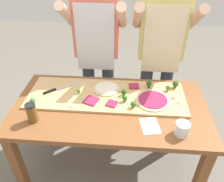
{
  "coord_description": "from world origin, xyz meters",
  "views": [
    {
      "loc": [
        0.12,
        -1.35,
        1.88
      ],
      "look_at": [
        0.0,
        0.12,
        0.8
      ],
      "focal_mm": 36.07,
      "sensor_mm": 36.0,
      "label": 1
    }
  ],
  "objects": [
    {
      "name": "ground_plane",
      "position": [
        0.0,
        0.0,
        0.0
      ],
      "size": [
        8.0,
        8.0,
        0.0
      ],
      "primitive_type": "plane",
      "color": "#6B665B"
    },
    {
      "name": "prep_table",
      "position": [
        0.0,
        0.0,
        0.65
      ],
      "size": [
        1.51,
        0.79,
        0.76
      ],
      "color": "brown",
      "rests_on": "ground"
    },
    {
      "name": "cutting_board",
      "position": [
        -0.04,
        0.11,
        0.77
      ],
      "size": [
        1.27,
        0.44,
        0.02
      ],
      "primitive_type": "cube",
      "color": "tan",
      "rests_on": "prep_table"
    },
    {
      "name": "chefs_knife",
      "position": [
        -0.47,
        0.15,
        0.78
      ],
      "size": [
        0.26,
        0.22,
        0.02
      ],
      "color": "#B7BABF",
      "rests_on": "cutting_board"
    },
    {
      "name": "pizza_whole_white_garlic",
      "position": [
        -0.05,
        0.19,
        0.78
      ],
      "size": [
        0.22,
        0.22,
        0.02
      ],
      "color": "beige",
      "rests_on": "cutting_board"
    },
    {
      "name": "pizza_whole_beet_magenta",
      "position": [
        0.33,
        0.06,
        0.78
      ],
      "size": [
        0.28,
        0.28,
        0.02
      ],
      "color": "beige",
      "rests_on": "cutting_board"
    },
    {
      "name": "pizza_slice_near_left",
      "position": [
        0.18,
        0.24,
        0.78
      ],
      "size": [
        0.09,
        0.09,
        0.01
      ],
      "primitive_type": "cube",
      "rotation": [
        0.0,
        0.0,
        0.08
      ],
      "color": "#9E234C",
      "rests_on": "cutting_board"
    },
    {
      "name": "pizza_slice_far_left",
      "position": [
        0.01,
        -0.01,
        0.78
      ],
      "size": [
        0.1,
        0.1,
        0.01
      ],
      "primitive_type": "cube",
      "rotation": [
        0.0,
        0.0,
        -0.32
      ],
      "color": "#9E234C",
      "rests_on": "cutting_board"
    },
    {
      "name": "pizza_slice_center",
      "position": [
        -0.15,
        0.01,
        0.78
      ],
      "size": [
        0.13,
        0.13,
        0.01
      ],
      "primitive_type": "cube",
      "rotation": [
        0.0,
        0.0,
        -0.39
      ],
      "color": "#9E234C",
      "rests_on": "cutting_board"
    },
    {
      "name": "broccoli_floret_back_left",
      "position": [
        -0.59,
        -0.06,
        0.81
      ],
      "size": [
        0.04,
        0.04,
        0.06
      ],
      "color": "#3F7220",
      "rests_on": "cutting_board"
    },
    {
      "name": "broccoli_floret_back_right",
      "position": [
        0.46,
        0.2,
        0.81
      ],
      "size": [
        0.04,
        0.04,
        0.06
      ],
      "color": "#487A23",
      "rests_on": "cutting_board"
    },
    {
      "name": "broccoli_floret_center_right",
      "position": [
        -0.27,
        0.11,
        0.8
      ],
      "size": [
        0.03,
        0.03,
        0.04
      ],
      "color": "#487A23",
      "rests_on": "cutting_board"
    },
    {
      "name": "broccoli_floret_front_right",
      "position": [
        0.53,
        0.26,
        0.81
      ],
      "size": [
        0.05,
        0.05,
        0.07
      ],
      "color": "#2C5915",
      "rests_on": "cutting_board"
    },
    {
      "name": "broccoli_floret_back_mid",
      "position": [
        0.1,
        0.11,
        0.81
      ],
      "size": [
        0.04,
        0.04,
        0.06
      ],
      "color": "#2C5915",
      "rests_on": "cutting_board"
    },
    {
      "name": "broccoli_floret_front_mid",
      "position": [
        0.11,
        0.03,
        0.81
      ],
      "size": [
        0.04,
        0.04,
        0.06
      ],
      "color": "#366618",
      "rests_on": "cutting_board"
    },
    {
      "name": "broccoli_floret_center_left",
      "position": [
        0.18,
        -0.04,
        0.81
      ],
      "size": [
        0.04,
        0.04,
        0.05
      ],
      "color": "#366618",
      "rests_on": "cutting_board"
    },
    {
      "name": "broccoli_floret_front_left",
      "position": [
        0.31,
        0.24,
        0.82
      ],
      "size": [
        0.05,
        0.05,
        0.07
      ],
      "color": "#2C5915",
      "rests_on": "cutting_board"
    },
    {
      "name": "cheese_crumble_a",
      "position": [
        -0.17,
        0.3,
        0.78
      ],
      "size": [
        0.02,
        0.02,
        0.01
      ],
      "primitive_type": "cube",
      "rotation": [
        0.0,
        0.0,
        0.69
      ],
      "color": "silver",
      "rests_on": "cutting_board"
    },
    {
      "name": "cheese_crumble_b",
      "position": [
        0.5,
        0.1,
        0.78
      ],
      "size": [
        0.03,
        0.03,
        0.02
      ],
      "primitive_type": "cube",
      "rotation": [
        0.0,
        0.0,
        0.58
      ],
      "color": "silver",
      "rests_on": "cutting_board"
    },
    {
      "name": "cheese_crumble_c",
      "position": [
        -0.29,
        -0.07,
        0.78
      ],
      "size": [
        0.02,
        0.02,
        0.01
      ],
      "primitive_type": "cube",
      "rotation": [
        0.0,
        0.0,
        0.75
      ],
      "color": "silver",
      "rests_on": "cutting_board"
    },
    {
      "name": "cheese_crumble_d",
      "position": [
        0.05,
        0.29,
        0.78
      ],
      "size": [
        0.02,
        0.02,
        0.01
      ],
      "primitive_type": "cube",
      "rotation": [
        0.0,
        0.0,
        0.6
      ],
      "color": "silver",
      "rests_on": "cutting_board"
    },
    {
      "name": "cheese_crumble_e",
      "position": [
        0.54,
        0.04,
        0.78
      ],
      "size": [
        0.02,
        0.02,
        0.02
      ],
      "primitive_type": "cube",
      "rotation": [
        0.0,
        0.0,
        0.73
      ],
      "color": "white",
      "rests_on": "cutting_board"
    },
    {
      "name": "cheese_crumble_f",
      "position": [
        0.34,
        0.29,
        0.78
      ],
      "size": [
        0.02,
        0.02,
        0.01
      ],
      "primitive_type": "cube",
      "rotation": [
        0.0,
        0.0,
        0.18
      ],
      "color": "silver",
      "rests_on": "cutting_board"
    },
    {
      "name": "flour_cup",
      "position": [
        0.5,
        -0.26,
        0.8
      ],
      "size": [
        0.1,
        0.1,
        0.09
      ],
      "color": "white",
      "rests_on": "prep_table"
    },
    {
      "name": "sauce_jar",
      "position": [
        -0.53,
        -0.22,
        0.83
      ],
      "size": [
        0.07,
        0.07,
        0.15
      ],
      "color": "brown",
      "rests_on": "prep_table"
    },
    {
      "name": "recipe_note",
      "position": [
        0.3,
        -0.2,
        0.76
      ],
      "size": [
        0.15,
        0.18,
        0.0
      ],
      "primitive_type": "cube",
      "rotation": [
        0.0,
        0.0,
        0.19
      ],
      "color": "white",
      "rests_on": "prep_table"
    },
    {
      "name": "cook_left",
      "position": [
        -0.17,
        0.59,
        1.0
      ],
      "size": [
        0.54,
        0.39,
        1.67
      ],
      "color": "#333847",
      "rests_on": "ground"
    },
    {
      "name": "cook_right",
      "position": [
        0.42,
        0.59,
        1.0
      ],
      "size": [
        0.54,
        0.39,
        1.67
      ],
      "color": "#333847",
      "rests_on": "ground"
    }
  ]
}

